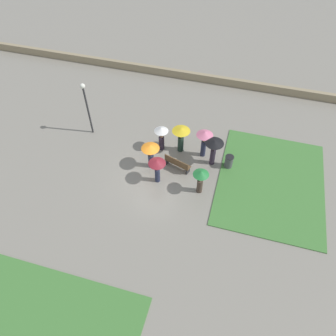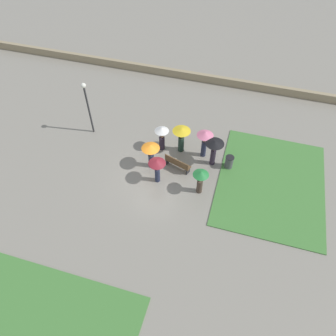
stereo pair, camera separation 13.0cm
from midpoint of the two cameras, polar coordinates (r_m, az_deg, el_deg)
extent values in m
plane|color=gray|center=(19.88, -2.65, -1.63)|extent=(90.00, 90.00, 0.00)
cube|color=#427A38|center=(20.51, 17.28, -2.36)|extent=(6.14, 7.91, 0.06)
cube|color=gray|center=(27.56, 4.35, 15.63)|extent=(45.00, 0.35, 0.65)
cube|color=brown|center=(20.05, 1.54, 0.86)|extent=(1.71, 0.91, 0.05)
cube|color=brown|center=(19.77, 1.28, 1.02)|extent=(1.60, 0.56, 0.45)
cube|color=#232326|center=(19.98, 3.30, -0.44)|extent=(0.19, 0.38, 0.40)
cube|color=#232326|center=(20.49, -0.20, 1.27)|extent=(0.19, 0.38, 0.40)
cylinder|color=#2D2D30|center=(22.14, -13.87, 9.53)|extent=(0.12, 0.12, 3.57)
sphere|color=white|center=(21.01, -14.85, 13.63)|extent=(0.32, 0.32, 0.32)
cylinder|color=#4C4C51|center=(20.43, 10.35, 1.04)|extent=(0.49, 0.49, 0.87)
cylinder|color=black|center=(20.10, 10.53, 1.91)|extent=(0.53, 0.53, 0.03)
cylinder|color=#282D47|center=(19.33, -2.04, -1.27)|extent=(0.40, 0.40, 0.99)
sphere|color=#997051|center=(18.88, -2.09, -0.11)|extent=(0.20, 0.20, 0.20)
cylinder|color=#4C4C4F|center=(18.67, -2.12, 0.45)|extent=(0.02, 0.02, 0.35)
cone|color=maroon|center=(18.44, -2.14, 1.09)|extent=(1.01, 1.01, 0.27)
cylinder|color=#2D2333|center=(21.18, -1.31, 4.37)|extent=(0.40, 0.40, 0.98)
sphere|color=brown|center=(20.77, -1.34, 5.54)|extent=(0.21, 0.21, 0.21)
cylinder|color=#4C4C4F|center=(20.58, -1.35, 6.11)|extent=(0.02, 0.02, 0.35)
cone|color=white|center=(20.38, -1.37, 6.76)|extent=(0.90, 0.90, 0.27)
cylinder|color=#282D47|center=(20.12, -3.15, 1.32)|extent=(0.49, 0.49, 1.01)
sphere|color=tan|center=(19.68, -3.23, 2.52)|extent=(0.20, 0.20, 0.20)
cylinder|color=#4C4C4F|center=(19.48, -3.26, 3.08)|extent=(0.02, 0.02, 0.35)
cone|color=orange|center=(19.27, -3.30, 3.70)|extent=(1.10, 1.10, 0.24)
cylinder|color=#47382D|center=(18.91, 5.34, -3.13)|extent=(0.47, 0.47, 0.96)
sphere|color=beige|center=(18.46, 5.46, -2.02)|extent=(0.19, 0.19, 0.19)
cylinder|color=#4C4C4F|center=(18.25, 5.52, -1.48)|extent=(0.02, 0.02, 0.35)
cone|color=#237A38|center=(18.02, 5.59, -0.87)|extent=(0.91, 0.91, 0.24)
cylinder|color=#282D47|center=(20.80, 5.98, 3.41)|extent=(0.39, 0.39, 1.18)
sphere|color=#997051|center=(20.31, 6.13, 4.80)|extent=(0.21, 0.21, 0.21)
cylinder|color=#4C4C4F|center=(20.12, 6.19, 5.37)|extent=(0.02, 0.02, 0.35)
cone|color=pink|center=(19.92, 6.27, 6.01)|extent=(1.03, 1.03, 0.26)
cylinder|color=#1E3328|center=(21.05, 2.04, 4.22)|extent=(0.53, 0.53, 1.11)
sphere|color=brown|center=(20.59, 2.08, 5.53)|extent=(0.21, 0.21, 0.21)
cylinder|color=#4C4C4F|center=(20.40, 2.11, 6.11)|extent=(0.02, 0.02, 0.35)
cone|color=gold|center=(20.22, 2.13, 6.69)|extent=(1.14, 1.14, 0.20)
cylinder|color=#2D2333|center=(20.37, 7.58, 2.00)|extent=(0.41, 0.41, 1.19)
sphere|color=#997051|center=(19.88, 7.78, 3.38)|extent=(0.19, 0.19, 0.19)
cylinder|color=#4C4C4F|center=(19.69, 7.86, 3.93)|extent=(0.02, 0.02, 0.35)
cone|color=black|center=(19.50, 7.94, 4.50)|extent=(1.13, 1.13, 0.20)
camera|label=1|loc=(0.06, -90.20, -0.22)|focal=35.00mm
camera|label=2|loc=(0.06, 89.80, 0.22)|focal=35.00mm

